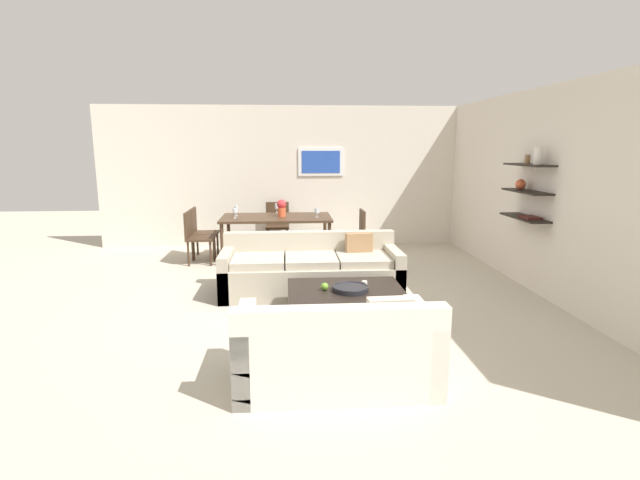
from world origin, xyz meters
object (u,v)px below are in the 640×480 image
object	(u,v)px
wine_glass_left_far	(236,209)
apple_on_coffee_table	(325,287)
coffee_table	(346,307)
wine_glass_right_near	(317,211)
centerpiece_vase	(282,208)
loveseat_white	(336,350)
dining_chair_left_far	(200,229)
sofa_beige	(312,272)
dining_chair_right_near	(356,232)
dining_chair_head	(277,222)
wine_glass_head	(277,206)
candle_jar	(364,284)
dining_chair_left_near	(195,234)
decorative_bowl	(350,288)
dining_table	(276,220)
wine_glass_left_near	(235,211)

from	to	relation	value
wine_glass_left_far	apple_on_coffee_table	bearing A→B (deg)	-68.46
coffee_table	wine_glass_right_near	bearing A→B (deg)	92.50
wine_glass_left_far	centerpiece_vase	bearing A→B (deg)	-9.71
loveseat_white	dining_chair_left_far	distance (m)	5.09
dining_chair_left_far	centerpiece_vase	size ratio (longest dim) A/B	3.00
sofa_beige	dining_chair_left_far	size ratio (longest dim) A/B	2.68
dining_chair_right_near	sofa_beige	bearing A→B (deg)	-115.75
loveseat_white	apple_on_coffee_table	xyz separation A→B (m)	(0.01, 1.37, 0.13)
dining_chair_head	wine_glass_head	size ratio (longest dim) A/B	5.04
apple_on_coffee_table	dining_chair_right_near	world-z (taller)	dining_chair_right_near
dining_chair_right_near	dining_chair_left_far	world-z (taller)	same
dining_chair_head	dining_chair_left_far	bearing A→B (deg)	-152.81
sofa_beige	coffee_table	bearing A→B (deg)	-74.42
coffee_table	dining_chair_left_far	world-z (taller)	dining_chair_left_far
candle_jar	apple_on_coffee_table	world-z (taller)	apple_on_coffee_table
dining_chair_left_far	dining_chair_left_near	bearing A→B (deg)	-90.00
loveseat_white	wine_glass_head	size ratio (longest dim) A/B	9.34
dining_chair_right_near	decorative_bowl	bearing A→B (deg)	-99.31
apple_on_coffee_table	dining_chair_left_far	bearing A→B (deg)	120.02
sofa_beige	loveseat_white	bearing A→B (deg)	-88.29
coffee_table	dining_chair_right_near	xyz separation A→B (m)	(0.52, 2.91, 0.31)
dining_chair_head	centerpiece_vase	bearing A→B (deg)	-84.36
dining_chair_left_far	coffee_table	bearing A→B (deg)	-57.30
coffee_table	decorative_bowl	xyz separation A→B (m)	(0.04, -0.01, 0.22)
coffee_table	dining_chair_left_far	xyz separation A→B (m)	(-2.17, 3.38, 0.31)
decorative_bowl	centerpiece_vase	bearing A→B (deg)	103.79
dining_table	wine_glass_head	size ratio (longest dim) A/B	10.74
wine_glass_left_near	wine_glass_right_near	size ratio (longest dim) A/B	1.06
apple_on_coffee_table	wine_glass_right_near	size ratio (longest dim) A/B	0.55
dining_chair_left_near	centerpiece_vase	xyz separation A→B (m)	(1.44, 0.23, 0.40)
dining_chair_right_near	dining_chair_left_far	xyz separation A→B (m)	(-2.69, 0.46, 0.00)
candle_jar	centerpiece_vase	xyz separation A→B (m)	(-0.95, 3.00, 0.49)
coffee_table	decorative_bowl	world-z (taller)	decorative_bowl
wine_glass_right_near	dining_chair_left_far	bearing A→B (deg)	169.98
loveseat_white	apple_on_coffee_table	size ratio (longest dim) A/B	18.97
candle_jar	apple_on_coffee_table	distance (m)	0.47
dining_chair_head	dining_table	bearing A→B (deg)	-90.00
dining_chair_left_near	wine_glass_left_far	xyz separation A→B (m)	(0.65, 0.36, 0.37)
loveseat_white	dining_chair_left_far	world-z (taller)	dining_chair_left_far
decorative_bowl	dining_table	bearing A→B (deg)	105.32
dining_chair_head	apple_on_coffee_table	bearing A→B (deg)	-81.73
decorative_bowl	dining_chair_left_far	bearing A→B (deg)	123.10
dining_chair_right_near	wine_glass_right_near	bearing A→B (deg)	170.91
dining_chair_right_near	centerpiece_vase	size ratio (longest dim) A/B	3.00
decorative_bowl	apple_on_coffee_table	xyz separation A→B (m)	(-0.28, 0.05, 0.01)
dining_chair_left_near	dining_table	bearing A→B (deg)	9.80
dining_chair_left_near	wine_glass_left_near	xyz separation A→B (m)	(0.65, 0.10, 0.37)
dining_table	centerpiece_vase	size ratio (longest dim) A/B	6.38
dining_chair_right_near	wine_glass_left_far	bearing A→B (deg)	169.98
dining_chair_right_near	centerpiece_vase	bearing A→B (deg)	169.78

